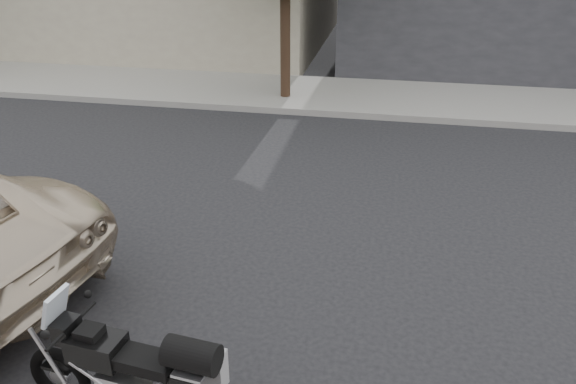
# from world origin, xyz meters

# --- Properties ---
(ground) EXTENTS (120.00, 120.00, 0.00)m
(ground) POSITION_xyz_m (0.00, 0.00, 0.00)
(ground) COLOR black
(ground) RESTS_ON ground
(far_sidewalk) EXTENTS (44.00, 3.00, 0.15)m
(far_sidewalk) POSITION_xyz_m (0.00, -6.50, 0.07)
(far_sidewalk) COLOR gray
(far_sidewalk) RESTS_ON ground
(motorcycle) EXTENTS (2.07, 0.67, 1.31)m
(motorcycle) POSITION_xyz_m (1.36, 3.89, 0.57)
(motorcycle) COLOR black
(motorcycle) RESTS_ON ground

